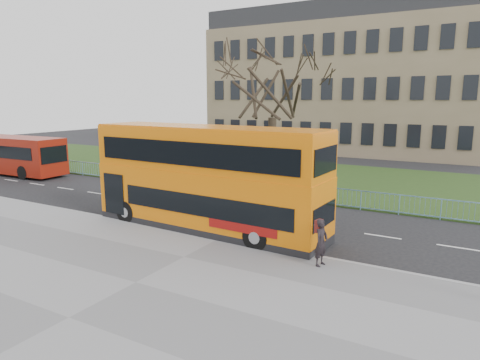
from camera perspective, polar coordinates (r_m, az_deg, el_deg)
name	(u,v)px	position (r m, az deg, el deg)	size (l,w,h in m)	color
ground	(238,231)	(19.91, -0.30, -6.82)	(120.00, 120.00, 0.00)	black
pavement	(136,284)	(14.79, -13.72, -13.32)	(80.00, 10.50, 0.12)	slate
kerb	(220,239)	(18.63, -2.68, -7.87)	(80.00, 0.20, 0.14)	gray
grass_verge	(332,180)	(32.74, 12.20, 0.02)	(80.00, 15.40, 0.08)	#213914
guard_railing	(293,193)	(25.52, 7.06, -1.68)	(40.00, 0.12, 1.10)	#72A9CB
bare_tree	(273,104)	(29.25, 4.37, 10.05)	(7.81, 7.81, 11.16)	black
civic_building	(347,90)	(53.47, 14.05, 11.53)	(30.00, 15.00, 14.00)	#7A6A4D
yellow_bus	(207,176)	(19.55, -4.43, 0.52)	(11.45, 3.23, 4.75)	orange
red_bus	(6,154)	(39.78, -28.79, 3.10)	(11.58, 2.99, 3.03)	maroon
pedestrian	(321,242)	(15.68, 10.77, -8.19)	(0.63, 0.41, 1.71)	black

